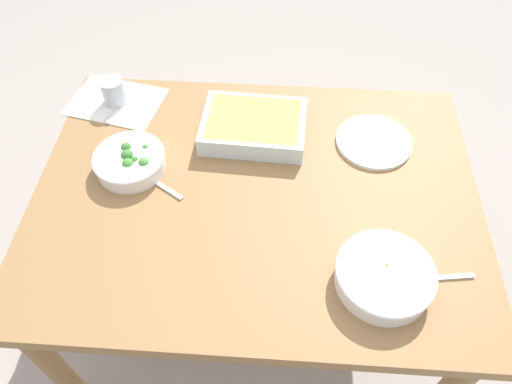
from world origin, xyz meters
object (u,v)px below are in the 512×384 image
object	(u,v)px
spoon_by_stew	(427,278)
spoon_by_broccoli	(151,180)
drink_cup	(114,93)
spoon_spare	(113,110)
side_plate	(374,142)
stew_bowl	(384,276)
broccoli_bowl	(130,161)
baking_dish	(254,125)

from	to	relation	value
spoon_by_stew	spoon_by_broccoli	world-z (taller)	same
drink_cup	spoon_spare	bearing A→B (deg)	89.17
side_plate	spoon_spare	bearing A→B (deg)	-6.01
spoon_by_stew	spoon_by_broccoli	size ratio (longest dim) A/B	1.12
stew_bowl	drink_cup	size ratio (longest dim) A/B	2.72
drink_cup	side_plate	world-z (taller)	drink_cup
spoon_by_stew	spoon_by_broccoli	distance (m)	0.76
broccoli_bowl	spoon_by_broccoli	world-z (taller)	broccoli_bowl
side_plate	spoon_by_broccoli	xyz separation A→B (m)	(0.62, 0.19, -0.00)
broccoli_bowl	spoon_spare	xyz separation A→B (m)	(0.11, -0.23, -0.03)
spoon_spare	baking_dish	bearing A→B (deg)	171.27
drink_cup	spoon_by_broccoli	world-z (taller)	drink_cup
side_plate	spoon_by_broccoli	bearing A→B (deg)	16.56
baking_dish	side_plate	world-z (taller)	baking_dish
side_plate	baking_dish	bearing A→B (deg)	-2.56
baking_dish	spoon_spare	bearing A→B (deg)	-8.73
stew_bowl	side_plate	xyz separation A→B (m)	(-0.02, -0.46, -0.03)
spoon_by_stew	spoon_spare	bearing A→B (deg)	-30.74
side_plate	spoon_by_stew	world-z (taller)	side_plate
stew_bowl	broccoli_bowl	world-z (taller)	broccoli_bowl
spoon_by_stew	spoon_spare	size ratio (longest dim) A/B	1.00
stew_bowl	spoon_by_stew	world-z (taller)	stew_bowl
side_plate	spoon_by_broccoli	distance (m)	0.65
stew_bowl	side_plate	distance (m)	0.46
broccoli_bowl	drink_cup	xyz separation A→B (m)	(0.11, -0.27, 0.01)
baking_dish	spoon_spare	distance (m)	0.45
baking_dish	drink_cup	xyz separation A→B (m)	(0.44, -0.11, 0.00)
stew_bowl	spoon_by_broccoli	distance (m)	0.66
side_plate	spoon_spare	xyz separation A→B (m)	(0.80, -0.08, -0.00)
stew_bowl	spoon_spare	distance (m)	0.95
baking_dish	spoon_by_stew	bearing A→B (deg)	133.90
baking_dish	spoon_spare	xyz separation A→B (m)	(0.44, -0.07, -0.03)
stew_bowl	drink_cup	distance (m)	0.97
stew_bowl	drink_cup	world-z (taller)	drink_cup
side_plate	spoon_by_broccoli	world-z (taller)	side_plate
drink_cup	spoon_by_broccoli	bearing A→B (deg)	119.28
baking_dish	side_plate	xyz separation A→B (m)	(-0.35, 0.02, -0.03)
broccoli_bowl	side_plate	xyz separation A→B (m)	(-0.69, -0.14, -0.02)
baking_dish	drink_cup	world-z (taller)	drink_cup
baking_dish	side_plate	size ratio (longest dim) A/B	1.41
spoon_by_stew	side_plate	bearing A→B (deg)	-78.81
spoon_by_broccoli	spoon_spare	size ratio (longest dim) A/B	0.90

